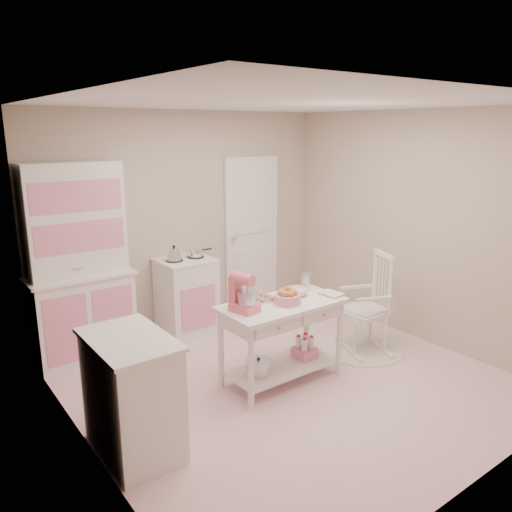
{
  "coord_description": "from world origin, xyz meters",
  "views": [
    {
      "loc": [
        -2.89,
        -3.37,
        2.38
      ],
      "look_at": [
        0.02,
        0.53,
        1.14
      ],
      "focal_mm": 35.0,
      "sensor_mm": 36.0,
      "label": 1
    }
  ],
  "objects": [
    {
      "name": "rocking_chair",
      "position": [
        1.13,
        0.04,
        0.55
      ],
      "size": [
        0.72,
        0.85,
        1.1
      ],
      "primitive_type": "cube",
      "rotation": [
        0.0,
        0.0,
        -0.38
      ],
      "color": "white",
      "rests_on": "ground"
    },
    {
      "name": "recipe_book",
      "position": [
        0.41,
        -0.09,
        0.81
      ],
      "size": [
        0.19,
        0.24,
        0.02
      ],
      "primitive_type": "imported",
      "rotation": [
        0.0,
        0.0,
        0.11
      ],
      "color": "white",
      "rests_on": "work_table"
    },
    {
      "name": "door",
      "position": [
        0.95,
        1.87,
        1.02
      ],
      "size": [
        0.82,
        0.05,
        2.04
      ],
      "primitive_type": "cube",
      "color": "white",
      "rests_on": "ground"
    },
    {
      "name": "metal_pitcher",
      "position": [
        0.4,
        0.19,
        0.89
      ],
      "size": [
        0.1,
        0.1,
        0.17
      ],
      "primitive_type": "cylinder",
      "color": "silver",
      "rests_on": "work_table"
    },
    {
      "name": "lace_rug",
      "position": [
        1.13,
        0.04,
        0.01
      ],
      "size": [
        0.92,
        0.92,
        0.01
      ],
      "primitive_type": "cylinder",
      "color": "white",
      "rests_on": "ground"
    },
    {
      "name": "cookie_tray",
      "position": [
        -0.19,
        0.21,
        0.81
      ],
      "size": [
        0.34,
        0.24,
        0.02
      ],
      "primitive_type": "cube",
      "color": "silver",
      "rests_on": "work_table"
    },
    {
      "name": "work_table",
      "position": [
        -0.04,
        0.03,
        0.4
      ],
      "size": [
        1.2,
        0.6,
        0.8
      ],
      "primitive_type": "cube",
      "color": "white",
      "rests_on": "ground"
    },
    {
      "name": "bread_basket",
      "position": [
        -0.02,
        -0.02,
        0.85
      ],
      "size": [
        0.25,
        0.25,
        0.09
      ],
      "primitive_type": "cylinder",
      "color": "pink",
      "rests_on": "work_table"
    },
    {
      "name": "base_cabinet",
      "position": [
        -1.63,
        -0.15,
        0.46
      ],
      "size": [
        0.54,
        0.84,
        0.92
      ],
      "primitive_type": "cube",
      "color": "white",
      "rests_on": "ground"
    },
    {
      "name": "stand_mixer",
      "position": [
        -0.46,
        0.05,
        0.97
      ],
      "size": [
        0.26,
        0.32,
        0.34
      ],
      "primitive_type": "cube",
      "rotation": [
        0.0,
        0.0,
        0.23
      ],
      "color": "#F06578",
      "rests_on": "work_table"
    },
    {
      "name": "mixing_bowl",
      "position": [
        0.22,
        0.11,
        0.83
      ],
      "size": [
        0.22,
        0.22,
        0.07
      ],
      "primitive_type": "imported",
      "color": "white",
      "rests_on": "work_table"
    },
    {
      "name": "stove",
      "position": [
        -0.2,
        1.61,
        0.46
      ],
      "size": [
        0.62,
        0.57,
        0.92
      ],
      "primitive_type": "cube",
      "color": "white",
      "rests_on": "ground"
    },
    {
      "name": "room_shell",
      "position": [
        0.0,
        0.0,
        1.65
      ],
      "size": [
        3.84,
        3.84,
        2.62
      ],
      "color": "pink",
      "rests_on": "ground"
    },
    {
      "name": "hutch",
      "position": [
        -1.4,
        1.66,
        1.04
      ],
      "size": [
        1.06,
        0.5,
        2.08
      ],
      "primitive_type": "cube",
      "color": "white",
      "rests_on": "ground"
    }
  ]
}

